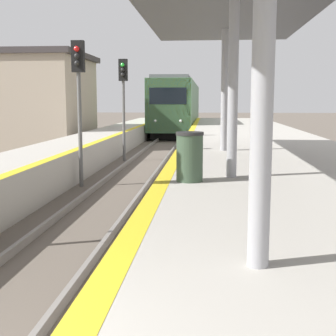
{
  "coord_description": "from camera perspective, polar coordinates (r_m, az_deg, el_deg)",
  "views": [
    {
      "loc": [
        2.51,
        -2.05,
        2.56
      ],
      "look_at": [
        0.52,
        21.03,
        -0.78
      ],
      "focal_mm": 50.0,
      "sensor_mm": 36.0,
      "label": 1
    }
  ],
  "objects": [
    {
      "name": "trash_bin",
      "position": [
        8.86,
        2.65,
        1.39
      ],
      "size": [
        0.53,
        0.53,
        0.94
      ],
      "color": "#384C38",
      "rests_on": "platform_right"
    },
    {
      "name": "station_building",
      "position": [
        27.96,
        -19.58,
        7.77
      ],
      "size": [
        9.73,
        6.68,
        5.13
      ],
      "color": "tan",
      "rests_on": "ground"
    },
    {
      "name": "signal_mid",
      "position": [
        14.09,
        -10.83,
        9.86
      ],
      "size": [
        0.36,
        0.31,
        4.28
      ],
      "color": "#595959",
      "rests_on": "ground"
    },
    {
      "name": "train",
      "position": [
        39.92,
        1.33,
        7.6
      ],
      "size": [
        2.89,
        21.83,
        4.2
      ],
      "color": "black",
      "rests_on": "ground"
    },
    {
      "name": "signal_far",
      "position": [
        19.95,
        -5.47,
        9.44
      ],
      "size": [
        0.36,
        0.31,
        4.28
      ],
      "color": "#595959",
      "rests_on": "ground"
    }
  ]
}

